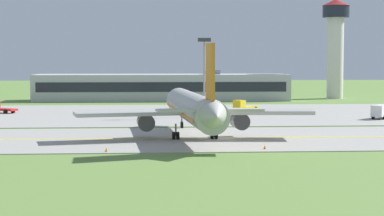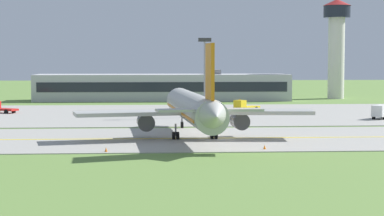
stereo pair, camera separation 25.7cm
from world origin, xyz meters
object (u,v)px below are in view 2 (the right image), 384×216
(service_truck_baggage, at_px, (244,106))
(apron_light_mast, at_px, (205,67))
(service_truck_catering, at_px, (383,111))
(airplane_lead, at_px, (193,108))
(control_tower, at_px, (337,39))

(service_truck_baggage, relative_size, apron_light_mast, 0.41)
(service_truck_catering, bearing_deg, airplane_lead, -142.51)
(service_truck_baggage, distance_m, service_truck_catering, 29.83)
(airplane_lead, relative_size, service_truck_catering, 6.78)
(airplane_lead, bearing_deg, service_truck_baggage, 74.07)
(service_truck_baggage, bearing_deg, airplane_lead, -105.93)
(control_tower, height_order, apron_light_mast, control_tower)
(airplane_lead, xyz_separation_m, control_tower, (44.74, 91.22, 12.06))
(control_tower, xyz_separation_m, apron_light_mast, (-40.42, -57.39, -6.86))
(airplane_lead, relative_size, service_truck_baggage, 6.58)
(service_truck_baggage, relative_size, control_tower, 0.22)
(service_truck_baggage, height_order, apron_light_mast, apron_light_mast)
(airplane_lead, height_order, service_truck_baggage, airplane_lead)
(service_truck_catering, bearing_deg, service_truck_baggage, 139.13)
(service_truck_catering, bearing_deg, control_tower, 82.19)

